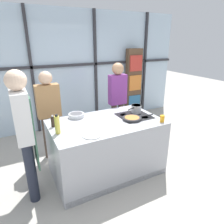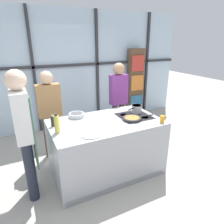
{
  "view_description": "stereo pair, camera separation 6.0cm",
  "coord_description": "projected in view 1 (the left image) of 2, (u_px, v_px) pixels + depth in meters",
  "views": [
    {
      "loc": [
        -1.26,
        -2.61,
        2.13
      ],
      "look_at": [
        0.16,
        0.1,
        1.01
      ],
      "focal_mm": 32.0,
      "sensor_mm": 36.0,
      "label": 1
    },
    {
      "loc": [
        -1.2,
        -2.63,
        2.13
      ],
      "look_at": [
        0.16,
        0.1,
        1.01
      ],
      "focal_mm": 32.0,
      "sensor_mm": 36.0,
      "label": 2
    }
  ],
  "objects": [
    {
      "name": "spectator_center_left",
      "position": [
        118.0,
        97.0,
        4.15
      ],
      "size": [
        0.36,
        0.24,
        1.69
      ],
      "rotation": [
        0.0,
        0.0,
        3.14
      ],
      "color": "#47382D",
      "rests_on": "ground_plane"
    },
    {
      "name": "juice_glass_near",
      "position": [
        162.0,
        119.0,
        3.1
      ],
      "size": [
        0.07,
        0.07,
        0.11
      ],
      "primitive_type": "cylinder",
      "color": "orange",
      "rests_on": "demo_island"
    },
    {
      "name": "saucepan",
      "position": [
        136.0,
        109.0,
        3.49
      ],
      "size": [
        0.32,
        0.19,
        0.14
      ],
      "color": "silver",
      "rests_on": "demo_island"
    },
    {
      "name": "frying_pan",
      "position": [
        132.0,
        118.0,
        3.2
      ],
      "size": [
        0.55,
        0.3,
        0.04
      ],
      "color": "#232326",
      "rests_on": "demo_island"
    },
    {
      "name": "spectator_far_left",
      "position": [
        49.0,
        110.0,
        3.56
      ],
      "size": [
        0.41,
        0.23,
        1.62
      ],
      "rotation": [
        0.0,
        0.0,
        3.14
      ],
      "color": "#47382D",
      "rests_on": "ground_plane"
    },
    {
      "name": "chef",
      "position": [
        24.0,
        130.0,
        2.54
      ],
      "size": [
        0.25,
        0.43,
        1.8
      ],
      "rotation": [
        0.0,
        0.0,
        -1.57
      ],
      "color": "#232838",
      "rests_on": "ground_plane"
    },
    {
      "name": "ground_plane",
      "position": [
        107.0,
        170.0,
        3.45
      ],
      "size": [
        18.0,
        18.0,
        0.0
      ],
      "primitive_type": "plane",
      "color": "#ADA89E"
    },
    {
      "name": "pepper_grinder",
      "position": [
        53.0,
        122.0,
        2.92
      ],
      "size": [
        0.05,
        0.05,
        0.18
      ],
      "color": "#332319",
      "rests_on": "demo_island"
    },
    {
      "name": "oil_bottle",
      "position": [
        57.0,
        125.0,
        2.7
      ],
      "size": [
        0.07,
        0.07,
        0.28
      ],
      "color": "#E0CC4C",
      "rests_on": "demo_island"
    },
    {
      "name": "mixing_bowl",
      "position": [
        76.0,
        115.0,
        3.29
      ],
      "size": [
        0.26,
        0.26,
        0.07
      ],
      "color": "silver",
      "rests_on": "demo_island"
    },
    {
      "name": "bookshelf",
      "position": [
        134.0,
        84.0,
        5.62
      ],
      "size": [
        0.45,
        0.19,
        1.9
      ],
      "color": "brown",
      "rests_on": "ground_plane"
    },
    {
      "name": "back_window_wall",
      "position": [
        66.0,
        71.0,
        4.81
      ],
      "size": [
        6.4,
        0.1,
        2.8
      ],
      "color": "silver",
      "rests_on": "ground_plane"
    },
    {
      "name": "white_plate",
      "position": [
        92.0,
        135.0,
        2.68
      ],
      "size": [
        0.26,
        0.26,
        0.01
      ],
      "primitive_type": "cylinder",
      "color": "white",
      "rests_on": "demo_island"
    },
    {
      "name": "demo_island",
      "position": [
        106.0,
        147.0,
        3.29
      ],
      "size": [
        1.73,
        1.04,
        0.91
      ],
      "color": "#A8AAB2",
      "rests_on": "ground_plane"
    }
  ]
}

